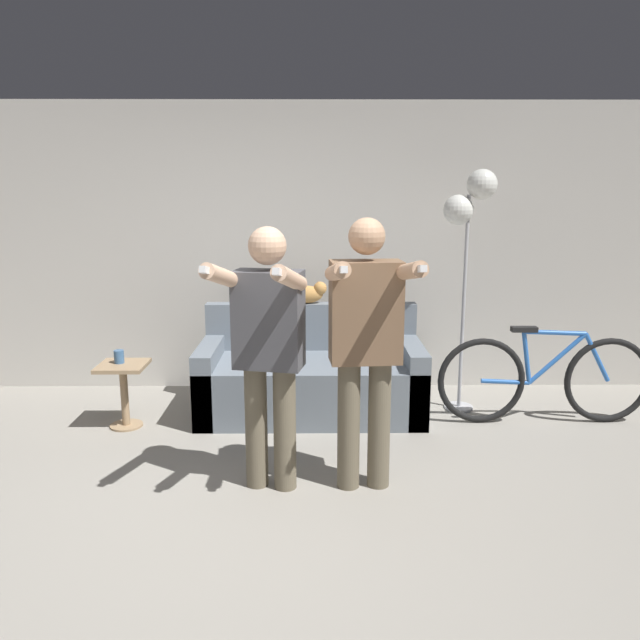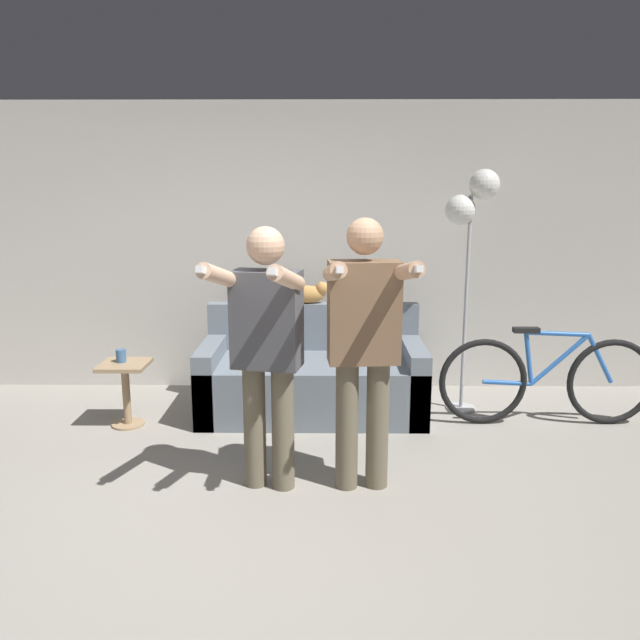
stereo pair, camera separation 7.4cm
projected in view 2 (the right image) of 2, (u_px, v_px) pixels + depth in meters
The scene contains 10 objects.
ground_plane at pixel (226, 528), 3.46m from camera, with size 16.00×16.00×0.00m, color gray.
wall_back at pixel (266, 249), 5.70m from camera, with size 10.00×0.05×2.60m.
couch at pixel (313, 379), 5.20m from camera, with size 1.82×0.88×0.87m.
person_left at pixel (266, 341), 3.74m from camera, with size 0.57×0.73×1.63m.
person_right at pixel (364, 337), 3.73m from camera, with size 0.53×0.70×1.68m.
cat at pixel (308, 293), 5.39m from camera, with size 0.45×0.14×0.19m.
floor_lamp at pixel (472, 212), 4.97m from camera, with size 0.42×0.24×2.00m.
side_table at pixel (126, 382), 4.89m from camera, with size 0.36×0.36×0.51m.
cup at pixel (121, 356), 4.87m from camera, with size 0.08×0.08×0.10m.
bicycle at pixel (547, 380), 4.92m from camera, with size 1.71×0.07×0.79m.
Camera 2 is at (0.55, -3.14, 1.86)m, focal length 35.00 mm.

